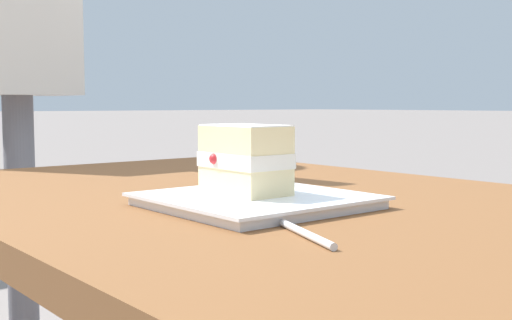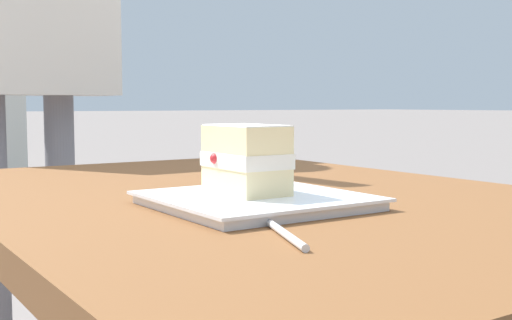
{
  "view_description": "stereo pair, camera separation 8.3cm",
  "coord_description": "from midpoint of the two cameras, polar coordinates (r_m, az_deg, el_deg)",
  "views": [
    {
      "loc": [
        0.77,
        -0.61,
        0.84
      ],
      "look_at": [
        0.13,
        -0.08,
        0.77
      ],
      "focal_mm": 45.26,
      "sensor_mm": 36.0,
      "label": 1
    },
    {
      "loc": [
        0.82,
        -0.54,
        0.84
      ],
      "look_at": [
        0.13,
        -0.08,
        0.77
      ],
      "focal_mm": 45.26,
      "sensor_mm": 36.0,
      "label": 2
    }
  ],
  "objects": [
    {
      "name": "dessert_fork",
      "position": [
        0.68,
        -0.22,
        -6.04
      ],
      "size": [
        0.16,
        0.07,
        0.01
      ],
      "color": "silver",
      "rests_on": "patio_table"
    },
    {
      "name": "dessert_plate",
      "position": [
        0.84,
        -2.85,
        -3.63
      ],
      "size": [
        0.25,
        0.25,
        0.02
      ],
      "color": "white",
      "rests_on": "patio_table"
    },
    {
      "name": "cake_slice",
      "position": [
        0.85,
        -3.79,
        0.05
      ],
      "size": [
        0.12,
        0.09,
        0.09
      ],
      "color": "beige",
      "rests_on": "dessert_plate"
    },
    {
      "name": "patio_table",
      "position": [
        1.01,
        -3.7,
        -9.02
      ],
      "size": [
        1.16,
        0.81,
        0.71
      ],
      "color": "brown",
      "rests_on": "ground"
    }
  ]
}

